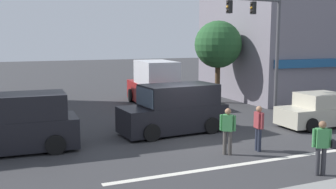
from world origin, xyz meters
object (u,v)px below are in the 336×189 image
sedan_crossing_rightbound (321,111)px  pedestrian_far_side (259,126)px  van_waiting_far (14,125)px  box_truck_approaching_near (155,85)px  van_parked_curbside (175,110)px  pedestrian_foreground_with_bag (322,145)px  pedestrian_mid_crossing (228,128)px  street_tree (218,45)px  traffic_light_mast (263,36)px

sedan_crossing_rightbound → pedestrian_far_side: 5.62m
van_waiting_far → pedestrian_far_side: van_waiting_far is taller
sedan_crossing_rightbound → box_truck_approaching_near: box_truck_approaching_near is taller
van_parked_curbside → pedestrian_far_side: van_parked_curbside is taller
van_parked_curbside → van_waiting_far: bearing=-176.6°
box_truck_approaching_near → pedestrian_foreground_with_bag: size_ratio=3.43×
pedestrian_mid_crossing → pedestrian_far_side: 1.28m
van_parked_curbside → pedestrian_mid_crossing: size_ratio=2.82×
pedestrian_foreground_with_bag → street_tree: bearing=73.0°
van_parked_curbside → pedestrian_mid_crossing: 3.77m
street_tree → van_parked_curbside: bearing=-132.7°
street_tree → pedestrian_mid_crossing: size_ratio=3.11×
traffic_light_mast → pedestrian_far_side: size_ratio=3.71×
street_tree → sedan_crossing_rightbound: size_ratio=1.25×
van_parked_curbside → box_truck_approaching_near: (1.67, 6.73, 0.25)m
traffic_light_mast → box_truck_approaching_near: (-3.65, 5.68, -2.92)m
van_waiting_far → traffic_light_mast: bearing=6.9°
van_parked_curbside → van_waiting_far: same height
pedestrian_foreground_with_bag → pedestrian_mid_crossing: bearing=116.7°
van_parked_curbside → sedan_crossing_rightbound: 6.97m
street_tree → van_waiting_far: bearing=-151.5°
traffic_light_mast → sedan_crossing_rightbound: bearing=-60.5°
van_waiting_far → pedestrian_foreground_with_bag: size_ratio=2.80×
van_waiting_far → pedestrian_far_side: 8.84m
sedan_crossing_rightbound → pedestrian_mid_crossing: pedestrian_mid_crossing is taller
traffic_light_mast → van_parked_curbside: bearing=-168.8°
sedan_crossing_rightbound → van_parked_curbside: bearing=167.2°
pedestrian_foreground_with_bag → box_truck_approaching_near: bearing=90.7°
street_tree → box_truck_approaching_near: (-4.12, 0.45, -2.43)m
street_tree → sedan_crossing_rightbound: street_tree is taller
van_parked_curbside → box_truck_approaching_near: 6.94m
traffic_light_mast → pedestrian_mid_crossing: traffic_light_mast is taller
van_waiting_far → box_truck_approaching_near: bearing=41.0°
van_waiting_far → pedestrian_foreground_with_bag: bearing=-37.0°
van_waiting_far → van_parked_curbside: bearing=3.4°
street_tree → box_truck_approaching_near: 4.80m
pedestrian_foreground_with_bag → pedestrian_far_side: same height
street_tree → van_waiting_far: size_ratio=1.11×
van_waiting_far → pedestrian_foreground_with_bag: (8.35, -6.29, -0.05)m
traffic_light_mast → sedan_crossing_rightbound: traffic_light_mast is taller
pedestrian_foreground_with_bag → traffic_light_mast: bearing=65.8°
traffic_light_mast → pedestrian_mid_crossing: 7.61m
pedestrian_foreground_with_bag → pedestrian_far_side: bearing=93.9°
box_truck_approaching_near → pedestrian_mid_crossing: 10.57m
box_truck_approaching_near → pedestrian_mid_crossing: size_ratio=3.43×
street_tree → van_waiting_far: 14.25m
street_tree → sedan_crossing_rightbound: 8.42m
street_tree → pedestrian_far_side: 11.23m
street_tree → van_parked_curbside: size_ratio=1.10×
pedestrian_mid_crossing → pedestrian_far_side: bearing=-2.1°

